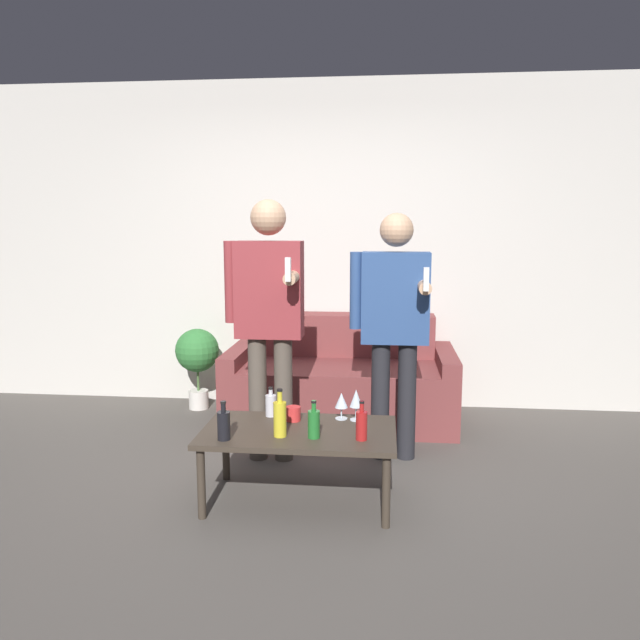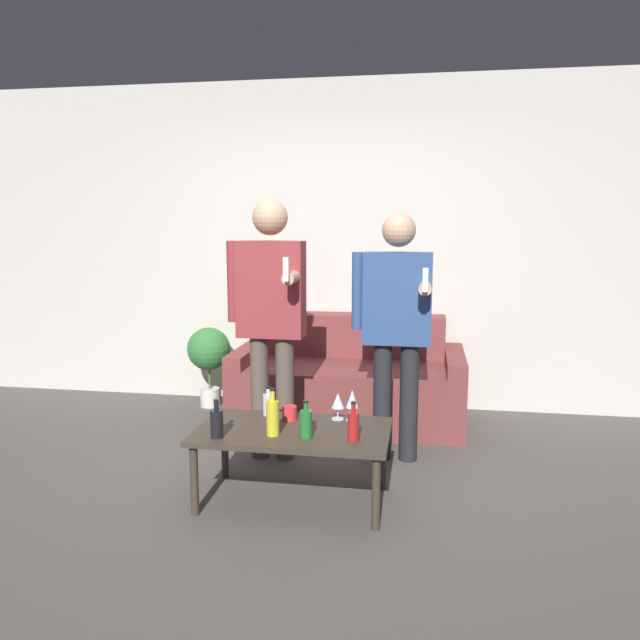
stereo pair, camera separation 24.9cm
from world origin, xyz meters
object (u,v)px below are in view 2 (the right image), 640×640
(couch, at_px, (349,383))
(bottle_orange, at_px, (306,423))
(person_standing_left, at_px, (270,309))
(person_standing_right, at_px, (396,318))
(coffee_table, at_px, (293,436))

(couch, relative_size, bottle_orange, 8.64)
(person_standing_left, distance_m, person_standing_right, 0.81)
(person_standing_left, height_order, person_standing_right, person_standing_left)
(person_standing_left, bearing_deg, bottle_orange, -63.04)
(couch, relative_size, coffee_table, 1.65)
(bottle_orange, relative_size, person_standing_left, 0.12)
(couch, height_order, person_standing_left, person_standing_left)
(bottle_orange, bearing_deg, couch, 88.91)
(coffee_table, bearing_deg, person_standing_left, 114.30)
(bottle_orange, xyz_separation_m, person_standing_left, (-0.37, 0.73, 0.50))
(couch, height_order, coffee_table, couch)
(couch, height_order, person_standing_right, person_standing_right)
(person_standing_left, relative_size, person_standing_right, 1.05)
(coffee_table, xyz_separation_m, person_standing_left, (-0.28, 0.61, 0.62))
(bottle_orange, bearing_deg, coffee_table, 128.51)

